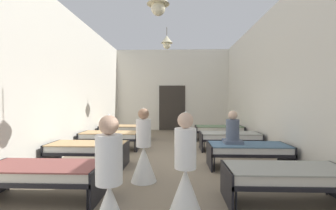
{
  "coord_description": "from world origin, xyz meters",
  "views": [
    {
      "loc": [
        0.22,
        -6.5,
        1.64
      ],
      "look_at": [
        0.0,
        -0.34,
        1.5
      ],
      "focal_mm": 24.48,
      "sensor_mm": 36.0,
      "label": 1
    }
  ],
  "objects_px": {
    "nurse_mid_aisle": "(144,155)",
    "patient_seated_primary": "(233,131)",
    "bed_right_row_0": "(286,176)",
    "nurse_far_aisle": "(185,181)",
    "bed_left_row_3": "(124,129)",
    "bed_right_row_3": "(219,129)",
    "nurse_near_aisle": "(109,199)",
    "bed_right_row_2": "(230,137)",
    "bed_right_row_1": "(248,150)",
    "bed_left_row_0": "(44,173)",
    "bed_left_row_2": "(110,136)",
    "bed_left_row_1": "(88,148)"
  },
  "relations": [
    {
      "from": "bed_right_row_1",
      "to": "nurse_mid_aisle",
      "type": "height_order",
      "value": "nurse_mid_aisle"
    },
    {
      "from": "nurse_far_aisle",
      "to": "bed_right_row_2",
      "type": "bearing_deg",
      "value": -77.54
    },
    {
      "from": "bed_right_row_2",
      "to": "bed_left_row_3",
      "type": "height_order",
      "value": "same"
    },
    {
      "from": "nurse_near_aisle",
      "to": "patient_seated_primary",
      "type": "height_order",
      "value": "nurse_near_aisle"
    },
    {
      "from": "bed_right_row_0",
      "to": "patient_seated_primary",
      "type": "distance_m",
      "value": 2.07
    },
    {
      "from": "bed_left_row_1",
      "to": "nurse_near_aisle",
      "type": "bearing_deg",
      "value": -64.79
    },
    {
      "from": "bed_right_row_0",
      "to": "nurse_far_aisle",
      "type": "xyz_separation_m",
      "value": [
        -1.61,
        -0.53,
        0.09
      ]
    },
    {
      "from": "bed_left_row_0",
      "to": "bed_left_row_2",
      "type": "distance_m",
      "value": 3.8
    },
    {
      "from": "bed_left_row_1",
      "to": "nurse_near_aisle",
      "type": "relative_size",
      "value": 1.28
    },
    {
      "from": "patient_seated_primary",
      "to": "bed_right_row_0",
      "type": "bearing_deg",
      "value": -80.07
    },
    {
      "from": "bed_right_row_0",
      "to": "bed_right_row_2",
      "type": "distance_m",
      "value": 3.8
    },
    {
      "from": "bed_right_row_2",
      "to": "nurse_mid_aisle",
      "type": "relative_size",
      "value": 1.28
    },
    {
      "from": "bed_right_row_1",
      "to": "patient_seated_primary",
      "type": "bearing_deg",
      "value": 164.26
    },
    {
      "from": "bed_right_row_2",
      "to": "bed_left_row_3",
      "type": "xyz_separation_m",
      "value": [
        -3.91,
        1.9,
        0.0
      ]
    },
    {
      "from": "bed_right_row_0",
      "to": "bed_left_row_0",
      "type": "bearing_deg",
      "value": 180.0
    },
    {
      "from": "bed_right_row_2",
      "to": "nurse_mid_aisle",
      "type": "bearing_deg",
      "value": -129.4
    },
    {
      "from": "bed_left_row_3",
      "to": "nurse_mid_aisle",
      "type": "bearing_deg",
      "value": -72.38
    },
    {
      "from": "bed_left_row_1",
      "to": "bed_right_row_1",
      "type": "height_order",
      "value": "same"
    },
    {
      "from": "bed_left_row_1",
      "to": "bed_left_row_3",
      "type": "xyz_separation_m",
      "value": [
        0.0,
        3.8,
        0.0
      ]
    },
    {
      "from": "nurse_mid_aisle",
      "to": "nurse_far_aisle",
      "type": "xyz_separation_m",
      "value": [
        0.78,
        -1.42,
        0.0
      ]
    },
    {
      "from": "bed_left_row_0",
      "to": "bed_right_row_0",
      "type": "xyz_separation_m",
      "value": [
        3.91,
        0.0,
        0.0
      ]
    },
    {
      "from": "bed_left_row_2",
      "to": "bed_left_row_3",
      "type": "distance_m",
      "value": 1.9
    },
    {
      "from": "bed_left_row_1",
      "to": "bed_right_row_3",
      "type": "relative_size",
      "value": 1.0
    },
    {
      "from": "bed_left_row_0",
      "to": "bed_left_row_2",
      "type": "relative_size",
      "value": 1.0
    },
    {
      "from": "bed_left_row_3",
      "to": "nurse_far_aisle",
      "type": "relative_size",
      "value": 1.28
    },
    {
      "from": "bed_right_row_2",
      "to": "bed_right_row_0",
      "type": "bearing_deg",
      "value": -90.0
    },
    {
      "from": "bed_right_row_0",
      "to": "nurse_near_aisle",
      "type": "xyz_separation_m",
      "value": [
        -2.49,
        -1.14,
        0.09
      ]
    },
    {
      "from": "bed_right_row_1",
      "to": "nurse_near_aisle",
      "type": "height_order",
      "value": "nurse_near_aisle"
    },
    {
      "from": "bed_right_row_1",
      "to": "bed_left_row_0",
      "type": "bearing_deg",
      "value": -154.11
    },
    {
      "from": "nurse_near_aisle",
      "to": "bed_right_row_2",
      "type": "bearing_deg",
      "value": -56.65
    },
    {
      "from": "patient_seated_primary",
      "to": "bed_left_row_1",
      "type": "bearing_deg",
      "value": -178.42
    },
    {
      "from": "bed_left_row_3",
      "to": "nurse_far_aisle",
      "type": "bearing_deg",
      "value": -69.67
    },
    {
      "from": "nurse_near_aisle",
      "to": "bed_right_row_3",
      "type": "bearing_deg",
      "value": -49.9
    },
    {
      "from": "nurse_mid_aisle",
      "to": "patient_seated_primary",
      "type": "xyz_separation_m",
      "value": [
        2.04,
        1.11,
        0.34
      ]
    },
    {
      "from": "nurse_mid_aisle",
      "to": "bed_right_row_1",
      "type": "bearing_deg",
      "value": 139.7
    },
    {
      "from": "bed_left_row_3",
      "to": "bed_right_row_3",
      "type": "distance_m",
      "value": 3.91
    },
    {
      "from": "bed_left_row_1",
      "to": "bed_left_row_2",
      "type": "bearing_deg",
      "value": 90.0
    },
    {
      "from": "bed_right_row_0",
      "to": "bed_left_row_2",
      "type": "xyz_separation_m",
      "value": [
        -3.91,
        3.8,
        0.0
      ]
    },
    {
      "from": "bed_left_row_0",
      "to": "bed_right_row_2",
      "type": "xyz_separation_m",
      "value": [
        3.91,
        3.8,
        0.0
      ]
    },
    {
      "from": "bed_left_row_2",
      "to": "nurse_mid_aisle",
      "type": "relative_size",
      "value": 1.28
    },
    {
      "from": "patient_seated_primary",
      "to": "nurse_far_aisle",
      "type": "bearing_deg",
      "value": -116.48
    },
    {
      "from": "bed_left_row_3",
      "to": "nurse_mid_aisle",
      "type": "height_order",
      "value": "nurse_mid_aisle"
    },
    {
      "from": "bed_right_row_2",
      "to": "nurse_mid_aisle",
      "type": "xyz_separation_m",
      "value": [
        -2.39,
        -2.91,
        0.09
      ]
    },
    {
      "from": "nurse_mid_aisle",
      "to": "nurse_near_aisle",
      "type": "bearing_deg",
      "value": 24.1
    },
    {
      "from": "bed_left_row_2",
      "to": "bed_left_row_3",
      "type": "relative_size",
      "value": 1.0
    },
    {
      "from": "bed_left_row_0",
      "to": "bed_right_row_2",
      "type": "relative_size",
      "value": 1.0
    },
    {
      "from": "bed_left_row_1",
      "to": "nurse_far_aisle",
      "type": "xyz_separation_m",
      "value": [
        2.31,
        -2.43,
        0.09
      ]
    },
    {
      "from": "nurse_mid_aisle",
      "to": "patient_seated_primary",
      "type": "height_order",
      "value": "nurse_mid_aisle"
    },
    {
      "from": "nurse_near_aisle",
      "to": "nurse_far_aisle",
      "type": "bearing_deg",
      "value": -85.12
    },
    {
      "from": "bed_left_row_0",
      "to": "bed_right_row_2",
      "type": "height_order",
      "value": "same"
    }
  ]
}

